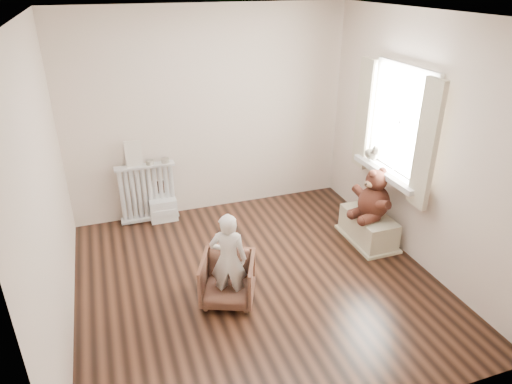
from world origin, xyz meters
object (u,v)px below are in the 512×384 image
object	(u,v)px
armchair	(228,280)
toy_bench	(369,225)
teddy_bear	(375,192)
radiator	(148,193)
toy_vanity	(162,200)
plush_cat	(372,152)
child	(228,259)

from	to	relation	value
armchair	toy_bench	xyz separation A→B (m)	(1.88, 0.51, -0.03)
armchair	teddy_bear	distance (m)	1.98
radiator	toy_vanity	world-z (taller)	radiator
armchair	plush_cat	world-z (taller)	plush_cat
radiator	toy_vanity	xyz separation A→B (m)	(0.17, -0.03, -0.11)
toy_vanity	plush_cat	distance (m)	2.68
radiator	armchair	bearing A→B (deg)	-74.57
plush_cat	teddy_bear	bearing A→B (deg)	-120.04
plush_cat	child	bearing A→B (deg)	-164.94
radiator	child	size ratio (longest dim) A/B	0.81
child	teddy_bear	xyz separation A→B (m)	(1.88, 0.51, 0.17)
child	toy_bench	distance (m)	1.99
child	teddy_bear	distance (m)	1.95
toy_vanity	plush_cat	size ratio (longest dim) A/B	2.19
radiator	toy_vanity	distance (m)	0.21
child	plush_cat	world-z (taller)	plush_cat
child	radiator	bearing A→B (deg)	-51.79
plush_cat	toy_vanity	bearing A→B (deg)	148.49
radiator	plush_cat	world-z (taller)	plush_cat
teddy_bear	plush_cat	xyz separation A→B (m)	(0.14, 0.36, 0.33)
teddy_bear	toy_vanity	bearing A→B (deg)	136.91
armchair	child	size ratio (longest dim) A/B	0.54
toy_bench	plush_cat	distance (m)	0.87
radiator	armchair	world-z (taller)	radiator
toy_bench	plush_cat	bearing A→B (deg)	65.56
armchair	toy_bench	world-z (taller)	armchair
child	plush_cat	xyz separation A→B (m)	(2.02, 0.87, 0.50)
radiator	teddy_bear	xyz separation A→B (m)	(2.39, -1.41, 0.28)
radiator	plush_cat	bearing A→B (deg)	-22.46
armchair	plush_cat	xyz separation A→B (m)	(2.02, 0.82, 0.77)
armchair	plush_cat	size ratio (longest dim) A/B	2.11
radiator	child	world-z (taller)	child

